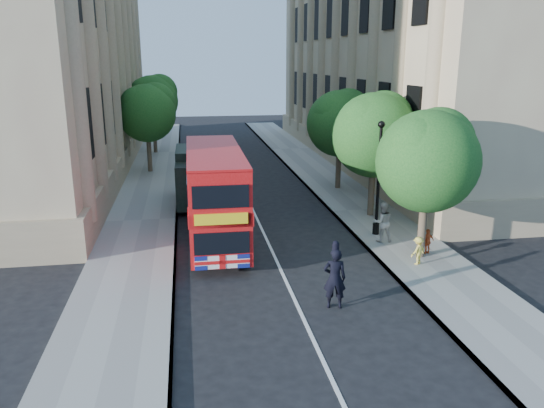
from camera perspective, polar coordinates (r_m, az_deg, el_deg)
name	(u,v)px	position (r m, az deg, el deg)	size (l,w,h in m)	color
ground	(295,301)	(18.13, 2.52, -10.39)	(120.00, 120.00, 0.00)	black
pavement_right	(363,210)	(28.63, 9.75, -0.69)	(3.50, 80.00, 0.12)	gray
pavement_left	(142,221)	(27.22, -13.83, -1.76)	(3.50, 80.00, 0.12)	gray
building_right	(410,43)	(43.53, 14.61, 16.39)	(12.00, 38.00, 18.00)	tan
building_left	(27,41)	(41.32, -24.82, 15.59)	(12.00, 38.00, 18.00)	tan
tree_right_near	(428,156)	(21.44, 16.48, 5.00)	(4.00, 4.00, 6.08)	#473828
tree_right_mid	(375,131)	(26.88, 11.02, 7.77)	(4.20, 4.20, 6.37)	#473828
tree_right_far	(340,120)	(32.55, 7.37, 8.97)	(4.00, 4.00, 6.15)	#473828
tree_left_far	(147,110)	(38.25, -13.27, 9.83)	(4.00, 4.00, 6.30)	#473828
tree_left_back	(153,98)	(46.18, -12.67, 11.09)	(4.20, 4.20, 6.65)	#473828
lamp_post	(378,183)	(24.13, 11.36, 2.22)	(0.32, 0.32, 5.16)	black
double_decker_bus	(215,192)	(23.26, -6.14, 1.24)	(2.42, 8.77, 4.03)	#BA0C0D
box_van	(197,178)	(29.53, -8.09, 2.75)	(2.27, 5.38, 3.06)	black
police_constable	(335,278)	(17.40, 6.75, -7.94)	(0.75, 0.49, 2.04)	black
woman_pedestrian	(383,222)	(23.56, 11.80, -1.91)	(0.86, 0.67, 1.78)	beige
child_a	(428,241)	(22.66, 16.40, -3.88)	(0.62, 0.26, 1.05)	#D75725
child_b	(418,251)	(21.42, 15.45, -4.85)	(0.72, 0.41, 1.11)	#DDC54B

